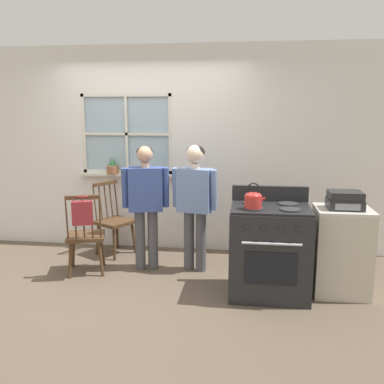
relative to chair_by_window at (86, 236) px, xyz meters
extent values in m
plane|color=brown|center=(0.57, -0.35, -0.44)|extent=(16.00, 16.00, 0.00)
cube|color=white|center=(-1.51, 1.05, 0.91)|extent=(2.24, 0.06, 2.70)
cube|color=white|center=(2.30, 1.05, 0.91)|extent=(2.93, 0.06, 2.70)
cube|color=white|center=(0.22, 1.05, 0.08)|extent=(1.23, 0.06, 1.03)
cube|color=white|center=(0.22, 1.05, 1.96)|extent=(1.23, 0.06, 0.62)
cube|color=silver|center=(0.22, 0.97, 0.58)|extent=(1.29, 0.10, 0.03)
cube|color=#9EB7C6|center=(0.22, 1.06, 1.12)|extent=(1.17, 0.01, 1.00)
cube|color=silver|center=(0.22, 1.03, 1.12)|extent=(0.04, 0.02, 1.06)
cube|color=silver|center=(0.22, 1.03, 1.12)|extent=(1.23, 0.02, 0.04)
cube|color=silver|center=(-0.37, 1.03, 1.12)|extent=(0.04, 0.03, 1.06)
cube|color=silver|center=(0.82, 1.03, 1.12)|extent=(0.04, 0.03, 1.06)
cube|color=silver|center=(0.22, 1.03, 1.63)|extent=(1.23, 0.03, 0.04)
cube|color=silver|center=(0.22, 1.03, 0.61)|extent=(1.23, 0.03, 0.04)
cube|color=#4C331E|center=(-0.01, 0.02, 0.00)|extent=(0.52, 0.50, 0.04)
cylinder|color=#4C331E|center=(0.11, 0.22, -0.23)|extent=(0.06, 0.08, 0.41)
cylinder|color=#4C331E|center=(-0.22, 0.13, -0.23)|extent=(0.08, 0.06, 0.41)
cylinder|color=#4C331E|center=(0.20, -0.08, -0.23)|extent=(0.08, 0.06, 0.41)
cylinder|color=#4C331E|center=(-0.12, -0.18, -0.23)|extent=(0.06, 0.08, 0.41)
cylinder|color=#4C331E|center=(0.21, -0.09, 0.24)|extent=(0.04, 0.07, 0.48)
cylinder|color=#4C331E|center=(0.13, -0.12, 0.24)|extent=(0.04, 0.07, 0.48)
cylinder|color=#4C331E|center=(0.04, -0.14, 0.24)|extent=(0.04, 0.07, 0.48)
cylinder|color=#4C331E|center=(-0.04, -0.17, 0.24)|extent=(0.04, 0.07, 0.48)
cylinder|color=#4C331E|center=(-0.13, -0.19, 0.24)|extent=(0.04, 0.07, 0.48)
cube|color=#4C331E|center=(0.04, -0.14, 0.49)|extent=(0.38, 0.15, 0.04)
cube|color=#4C331E|center=(0.14, 0.68, 0.00)|extent=(0.56, 0.57, 0.04)
cylinder|color=#4C331E|center=(0.19, 0.45, -0.23)|extent=(0.06, 0.09, 0.41)
cylinder|color=#4C331E|center=(0.36, 0.74, -0.23)|extent=(0.09, 0.06, 0.41)
cylinder|color=#4C331E|center=(-0.09, 0.61, -0.23)|extent=(0.09, 0.06, 0.41)
cylinder|color=#4C331E|center=(0.09, 0.91, -0.23)|extent=(0.06, 0.09, 0.41)
cylinder|color=#4C331E|center=(-0.10, 0.61, 0.24)|extent=(0.07, 0.05, 0.48)
cylinder|color=#4C331E|center=(-0.05, 0.69, 0.24)|extent=(0.07, 0.05, 0.48)
cylinder|color=#4C331E|center=(-0.01, 0.77, 0.24)|extent=(0.07, 0.05, 0.48)
cylinder|color=#4C331E|center=(0.04, 0.84, 0.24)|extent=(0.07, 0.05, 0.48)
cylinder|color=#4C331E|center=(0.08, 0.92, 0.24)|extent=(0.07, 0.05, 0.48)
cube|color=#4C331E|center=(-0.01, 0.77, 0.49)|extent=(0.23, 0.35, 0.04)
cylinder|color=#4C4C51|center=(0.59, 0.19, -0.08)|extent=(0.12, 0.12, 0.72)
cylinder|color=#4C4C51|center=(0.74, 0.23, -0.08)|extent=(0.12, 0.12, 0.72)
cube|color=#384C8E|center=(0.67, 0.21, 0.54)|extent=(0.43, 0.29, 0.50)
cylinder|color=#384C8E|center=(0.44, 0.14, 0.56)|extent=(0.10, 0.12, 0.47)
cylinder|color=#384C8E|center=(0.90, 0.24, 0.56)|extent=(0.10, 0.12, 0.47)
cylinder|color=tan|center=(0.67, 0.21, 0.82)|extent=(0.10, 0.10, 0.06)
sphere|color=tan|center=(0.67, 0.21, 0.94)|extent=(0.19, 0.19, 0.19)
ellipsoid|color=#332319|center=(0.66, 0.23, 0.96)|extent=(0.19, 0.19, 0.15)
cylinder|color=#4C4C51|center=(1.17, 0.26, -0.08)|extent=(0.12, 0.12, 0.71)
cylinder|color=#4C4C51|center=(1.32, 0.23, -0.08)|extent=(0.12, 0.12, 0.71)
cube|color=#6B84B7|center=(1.24, 0.25, 0.53)|extent=(0.43, 0.29, 0.50)
cylinder|color=#6B84B7|center=(1.01, 0.28, 0.55)|extent=(0.10, 0.12, 0.47)
cylinder|color=#6B84B7|center=(1.46, 0.18, 0.55)|extent=(0.10, 0.12, 0.47)
cylinder|color=beige|center=(1.24, 0.25, 0.81)|extent=(0.10, 0.10, 0.06)
sphere|color=beige|center=(1.24, 0.25, 0.95)|extent=(0.21, 0.21, 0.21)
ellipsoid|color=black|center=(1.25, 0.26, 0.96)|extent=(0.21, 0.21, 0.17)
cube|color=#232326|center=(2.08, -0.32, 0.01)|extent=(0.80, 0.64, 0.90)
cube|color=black|center=(2.08, -0.32, 0.48)|extent=(0.78, 0.61, 0.02)
cylinder|color=#2D2D30|center=(1.90, -0.45, 0.49)|extent=(0.20, 0.20, 0.02)
cylinder|color=#2D2D30|center=(2.26, -0.45, 0.49)|extent=(0.20, 0.20, 0.02)
cylinder|color=#2D2D30|center=(1.90, -0.19, 0.49)|extent=(0.20, 0.20, 0.02)
cylinder|color=#2D2D30|center=(2.26, -0.19, 0.49)|extent=(0.20, 0.20, 0.02)
cube|color=#232326|center=(2.08, -0.03, 0.57)|extent=(0.80, 0.06, 0.16)
cube|color=black|center=(2.08, -0.64, -0.04)|extent=(0.49, 0.01, 0.32)
cylinder|color=silver|center=(2.08, -0.66, 0.21)|extent=(0.56, 0.02, 0.02)
cylinder|color=#232326|center=(1.84, -0.65, 0.36)|extent=(0.04, 0.02, 0.04)
cylinder|color=#232326|center=(2.00, -0.65, 0.36)|extent=(0.04, 0.02, 0.04)
cylinder|color=#232326|center=(2.16, -0.65, 0.36)|extent=(0.04, 0.02, 0.04)
cylinder|color=#232326|center=(2.32, -0.65, 0.36)|extent=(0.04, 0.02, 0.04)
cylinder|color=red|center=(1.90, -0.45, 0.56)|extent=(0.17, 0.17, 0.12)
ellipsoid|color=red|center=(1.90, -0.45, 0.62)|extent=(0.16, 0.16, 0.07)
sphere|color=black|center=(1.90, -0.45, 0.67)|extent=(0.03, 0.03, 0.03)
cylinder|color=red|center=(1.98, -0.45, 0.58)|extent=(0.08, 0.03, 0.07)
torus|color=black|center=(1.90, -0.45, 0.69)|extent=(0.12, 0.01, 0.12)
cylinder|color=#935B3D|center=(0.03, 0.96, 0.64)|extent=(0.16, 0.16, 0.11)
cylinder|color=#33261C|center=(0.03, 0.96, 0.69)|extent=(0.14, 0.14, 0.01)
cone|color=#388447|center=(0.06, 0.97, 0.76)|extent=(0.05, 0.04, 0.14)
cone|color=#388447|center=(0.03, 0.99, 0.73)|extent=(0.04, 0.05, 0.06)
cone|color=#388447|center=(0.01, 0.97, 0.76)|extent=(0.07, 0.05, 0.14)
cone|color=#388447|center=(0.02, 0.94, 0.74)|extent=(0.04, 0.04, 0.08)
cone|color=#388447|center=(0.05, 0.95, 0.75)|extent=(0.05, 0.05, 0.11)
cube|color=maroon|center=(0.07, -0.23, 0.34)|extent=(0.24, 0.15, 0.26)
torus|color=maroon|center=(0.05, -0.15, 0.51)|extent=(0.15, 0.15, 0.01)
cube|color=beige|center=(2.81, -0.19, 0.00)|extent=(0.55, 0.50, 0.87)
cube|color=beige|center=(2.81, -0.19, 0.45)|extent=(0.55, 0.50, 0.03)
cube|color=#232326|center=(2.81, -0.21, 0.51)|extent=(0.34, 0.28, 0.10)
cube|color=#232326|center=(2.81, -0.21, 0.60)|extent=(0.32, 0.27, 0.08)
cube|color=gray|center=(2.81, -0.35, 0.51)|extent=(0.24, 0.01, 0.06)
camera|label=1|loc=(1.84, -4.54, 1.45)|focal=40.00mm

